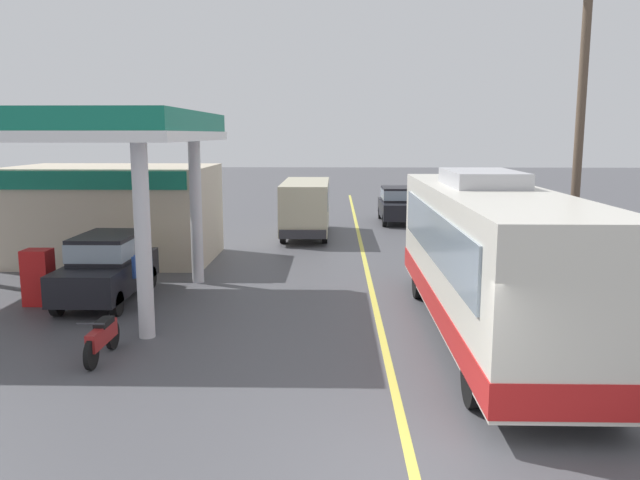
% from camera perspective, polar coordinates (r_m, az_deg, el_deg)
% --- Properties ---
extents(ground, '(120.00, 120.00, 0.00)m').
position_cam_1_polar(ground, '(27.95, 3.57, 0.13)').
color(ground, '#4C4C51').
extents(lane_divider_stripe, '(0.16, 50.00, 0.01)m').
position_cam_1_polar(lane_divider_stripe, '(23.03, 4.04, -1.88)').
color(lane_divider_stripe, '#D8CC4C').
rests_on(lane_divider_stripe, ground).
extents(coach_bus_main, '(2.60, 11.04, 3.69)m').
position_cam_1_polar(coach_bus_main, '(14.76, 14.90, -1.83)').
color(coach_bus_main, silver).
rests_on(coach_bus_main, ground).
extents(gas_station_roadside, '(9.10, 11.95, 5.10)m').
position_cam_1_polar(gas_station_roadside, '(22.18, -19.65, 4.00)').
color(gas_station_roadside, '#147259').
rests_on(gas_station_roadside, ground).
extents(car_at_pump, '(1.70, 4.20, 1.82)m').
position_cam_1_polar(car_at_pump, '(18.41, -18.51, -2.03)').
color(car_at_pump, black).
rests_on(car_at_pump, ground).
extents(minibus_opposing_lane, '(2.04, 6.13, 2.44)m').
position_cam_1_polar(minibus_opposing_lane, '(28.48, -1.27, 3.31)').
color(minibus_opposing_lane, '#BFB799').
rests_on(minibus_opposing_lane, ground).
extents(motorcycle_parked_forecourt, '(0.55, 1.80, 0.92)m').
position_cam_1_polar(motorcycle_parked_forecourt, '(13.82, -18.92, -8.26)').
color(motorcycle_parked_forecourt, black).
rests_on(motorcycle_parked_forecourt, ground).
extents(pedestrian_near_pump, '(0.55, 0.22, 1.66)m').
position_cam_1_polar(pedestrian_near_pump, '(20.33, -15.65, -1.08)').
color(pedestrian_near_pump, '#33333F').
rests_on(pedestrian_near_pump, ground).
extents(pedestrian_by_shop, '(0.55, 0.22, 1.66)m').
position_cam_1_polar(pedestrian_by_shop, '(17.34, -15.61, -2.86)').
color(pedestrian_by_shop, '#33333F').
rests_on(pedestrian_by_shop, ground).
extents(car_trailing_behind_bus, '(1.70, 4.20, 1.82)m').
position_cam_1_polar(car_trailing_behind_bus, '(33.13, 6.91, 3.32)').
color(car_trailing_behind_bus, black).
rests_on(car_trailing_behind_bus, ground).
extents(utility_pole_roadside, '(1.80, 0.24, 8.74)m').
position_cam_1_polar(utility_pole_roadside, '(18.81, 22.21, 8.85)').
color(utility_pole_roadside, brown).
rests_on(utility_pole_roadside, ground).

